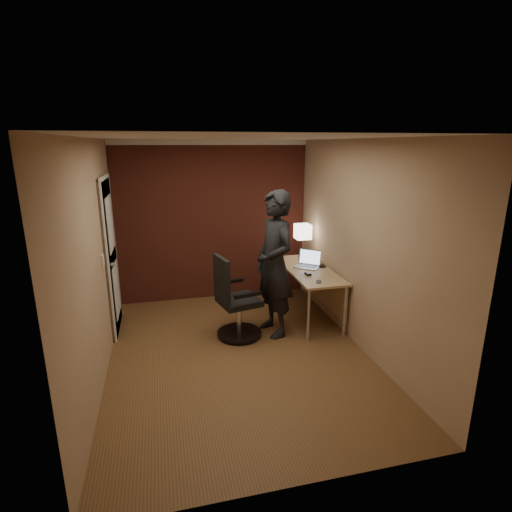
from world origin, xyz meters
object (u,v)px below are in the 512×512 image
object	(u,v)px
laptop	(308,262)
person	(275,264)
desk	(313,277)
office_chair	(234,303)
wallet	(322,266)
mouse	(308,274)
phone	(319,282)
desk_lamp	(303,232)

from	to	relation	value
laptop	person	world-z (taller)	person
desk	office_chair	bearing A→B (deg)	-162.69
person	wallet	bearing A→B (deg)	103.97
desk	person	distance (m)	0.85
wallet	mouse	bearing A→B (deg)	-136.63
desk	laptop	xyz separation A→B (m)	(-0.03, 0.12, 0.19)
office_chair	person	xyz separation A→B (m)	(0.54, 0.02, 0.47)
phone	wallet	distance (m)	0.68
office_chair	person	distance (m)	0.72
desk	office_chair	distance (m)	1.28
phone	laptop	bearing A→B (deg)	104.04
desk	mouse	bearing A→B (deg)	-125.13
wallet	person	bearing A→B (deg)	-153.08
mouse	person	size ratio (longest dim) A/B	0.05
person	mouse	bearing A→B (deg)	89.75
laptop	desk	bearing A→B (deg)	-75.72
desk_lamp	person	xyz separation A→B (m)	(-0.70, -0.90, -0.20)
laptop	person	distance (m)	0.83
phone	office_chair	bearing A→B (deg)	-165.66
wallet	office_chair	distance (m)	1.46
mouse	wallet	distance (m)	0.45
desk	person	xyz separation A→B (m)	(-0.68, -0.36, 0.35)
desk	laptop	bearing A→B (deg)	104.28
desk	wallet	size ratio (longest dim) A/B	13.64
desk	office_chair	size ratio (longest dim) A/B	1.39
office_chair	person	size ratio (longest dim) A/B	0.57
laptop	person	bearing A→B (deg)	-143.10
laptop	phone	distance (m)	0.69
desk	mouse	size ratio (longest dim) A/B	15.00
laptop	phone	xyz separation A→B (m)	(-0.11, -0.68, -0.06)
laptop	office_chair	distance (m)	1.33
mouse	phone	bearing A→B (deg)	-89.45
laptop	person	xyz separation A→B (m)	(-0.65, -0.49, 0.16)
laptop	wallet	distance (m)	0.20
desk_lamp	desk	bearing A→B (deg)	-92.41
mouse	office_chair	distance (m)	1.08
phone	wallet	world-z (taller)	wallet
desk	mouse	xyz separation A→B (m)	(-0.18, -0.25, 0.14)
office_chair	person	world-z (taller)	person
wallet	laptop	bearing A→B (deg)	160.18
mouse	wallet	world-z (taller)	mouse
desk	desk_lamp	distance (m)	0.76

